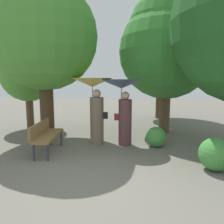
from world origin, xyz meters
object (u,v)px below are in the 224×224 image
person_left (94,98)px  person_right (123,97)px  tree_mid_left (43,27)px  tree_near_right (167,44)px  park_bench (46,134)px  tree_mid_right (162,49)px  tree_near_left (28,70)px

person_left → person_right: person_left is taller
person_right → tree_mid_left: size_ratio=0.35×
person_right → tree_near_right: (1.57, 1.82, 1.81)m
person_left → tree_mid_left: tree_mid_left is taller
person_left → person_right: size_ratio=1.02×
park_bench → tree_near_right: (3.66, 2.66, 2.77)m
tree_mid_left → tree_mid_right: (4.41, 4.52, -0.07)m
person_left → park_bench: bearing=126.9°
tree_near_left → person_left: bearing=-34.4°
person_left → person_right: (0.86, -0.05, 0.03)m
tree_near_left → tree_mid_right: bearing=27.2°
park_bench → tree_near_left: bearing=28.2°
person_left → tree_near_right: tree_near_right is taller
person_left → tree_mid_right: (2.75, 4.97, 2.12)m
person_left → person_right: bearing=-92.0°
person_right → park_bench: size_ratio=1.31×
tree_near_left → tree_mid_right: size_ratio=0.67×
park_bench → tree_near_left: 3.88m
park_bench → tree_mid_right: bearing=-36.9°
person_left → tree_mid_left: (-1.66, 0.46, 2.19)m
tree_near_left → tree_near_right: bearing=-2.8°
person_left → tree_near_left: (-2.97, 2.03, 0.93)m
person_right → tree_near_left: tree_near_left is taller
tree_mid_left → tree_mid_right: bearing=45.7°
tree_mid_left → tree_mid_right: 6.31m
tree_near_left → tree_near_right: (5.41, -0.26, 0.91)m
person_left → tree_mid_right: bearing=-27.9°
person_right → tree_mid_left: (-2.52, 0.50, 2.16)m
tree_near_right → park_bench: bearing=-144.0°
tree_mid_right → park_bench: bearing=-124.2°
person_left → tree_mid_right: size_ratio=0.38×
park_bench → tree_near_right: bearing=-56.7°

